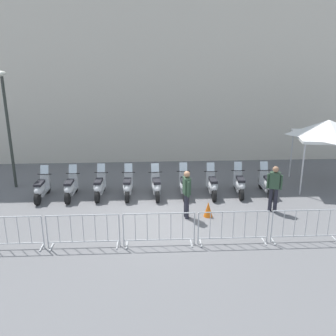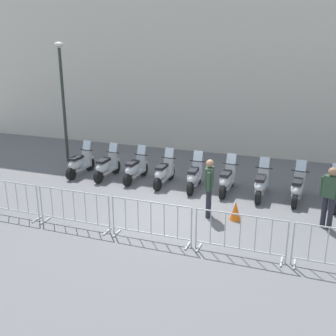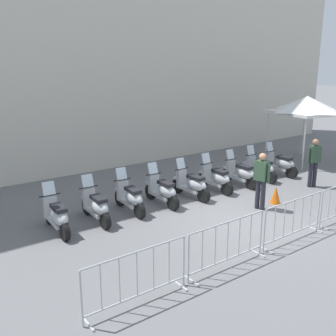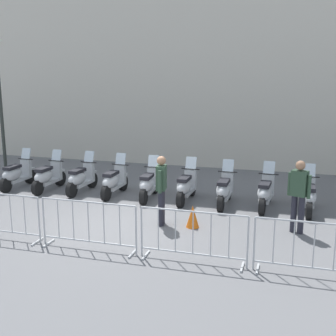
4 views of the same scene
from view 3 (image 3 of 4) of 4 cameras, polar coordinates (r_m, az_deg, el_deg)
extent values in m
plane|color=slate|center=(11.24, 10.82, -7.39)|extent=(120.00, 120.00, 0.00)
cube|color=beige|center=(17.24, -10.21, 21.26)|extent=(28.01, 7.00, 12.34)
cylinder|color=black|center=(11.13, -17.04, -6.70)|extent=(0.19, 0.49, 0.48)
cylinder|color=black|center=(10.03, -14.95, -8.99)|extent=(0.19, 0.49, 0.48)
cube|color=#B7BABC|center=(10.56, -16.07, -7.59)|extent=(0.38, 0.89, 0.10)
ellipsoid|color=#B7BABC|center=(10.22, -15.69, -6.87)|extent=(0.45, 0.88, 0.40)
cube|color=black|center=(10.17, -15.83, -5.66)|extent=(0.35, 0.63, 0.10)
cube|color=#B7BABC|center=(10.85, -16.88, -5.50)|extent=(0.35, 0.18, 0.60)
cylinder|color=black|center=(10.74, -17.01, -3.85)|extent=(0.56, 0.10, 0.04)
cube|color=silver|center=(10.73, -17.17, -2.86)|extent=(0.33, 0.18, 0.35)
cube|color=#B7BABC|center=(11.03, -17.15, -5.40)|extent=(0.24, 0.34, 0.06)
cylinder|color=black|center=(11.54, -11.82, -5.56)|extent=(0.19, 0.49, 0.48)
cylinder|color=black|center=(10.47, -9.23, -7.61)|extent=(0.19, 0.49, 0.48)
cube|color=#B7BABC|center=(10.98, -10.60, -6.34)|extent=(0.38, 0.89, 0.10)
ellipsoid|color=#B7BABC|center=(10.66, -10.07, -5.61)|extent=(0.46, 0.88, 0.40)
cube|color=black|center=(10.61, -10.19, -4.45)|extent=(0.35, 0.63, 0.10)
cube|color=#B7BABC|center=(11.27, -11.54, -4.37)|extent=(0.35, 0.18, 0.60)
cylinder|color=black|center=(11.16, -11.63, -2.77)|extent=(0.56, 0.10, 0.04)
cube|color=silver|center=(11.16, -11.78, -1.83)|extent=(0.33, 0.18, 0.35)
cube|color=#B7BABC|center=(11.44, -11.89, -4.30)|extent=(0.24, 0.34, 0.06)
cylinder|color=black|center=(12.07, -7.06, -4.41)|extent=(0.19, 0.49, 0.48)
cylinder|color=black|center=(11.04, -4.21, -6.23)|extent=(0.19, 0.49, 0.48)
cube|color=#B7BABC|center=(11.54, -5.71, -5.09)|extent=(0.37, 0.89, 0.10)
ellipsoid|color=#B7BABC|center=(11.22, -5.08, -4.36)|extent=(0.45, 0.87, 0.40)
cube|color=black|center=(11.18, -5.18, -3.25)|extent=(0.34, 0.63, 0.10)
cube|color=#B7BABC|center=(11.81, -6.71, -3.25)|extent=(0.35, 0.18, 0.60)
cylinder|color=black|center=(11.72, -6.76, -1.71)|extent=(0.56, 0.09, 0.04)
cube|color=silver|center=(11.71, -6.90, -0.81)|extent=(0.33, 0.17, 0.35)
cube|color=#B7BABC|center=(11.99, -7.10, -3.19)|extent=(0.23, 0.34, 0.06)
cylinder|color=black|center=(12.58, -2.56, -3.50)|extent=(0.21, 0.49, 0.48)
cylinder|color=black|center=(11.61, 0.74, -5.09)|extent=(0.21, 0.49, 0.48)
cube|color=#B7BABC|center=(12.08, -0.98, -4.09)|extent=(0.40, 0.90, 0.10)
ellipsoid|color=#B7BABC|center=(11.78, -0.23, -3.35)|extent=(0.47, 0.88, 0.40)
cube|color=black|center=(11.74, -0.31, -2.29)|extent=(0.36, 0.63, 0.10)
cube|color=#B7BABC|center=(12.34, -2.12, -2.36)|extent=(0.36, 0.19, 0.60)
cylinder|color=black|center=(12.24, -2.13, -0.88)|extent=(0.56, 0.11, 0.04)
cube|color=silver|center=(12.23, -2.26, -0.02)|extent=(0.34, 0.18, 0.35)
cube|color=#B7BABC|center=(12.50, -2.58, -2.32)|extent=(0.24, 0.34, 0.06)
cylinder|color=black|center=(13.15, 1.44, -2.66)|extent=(0.24, 0.50, 0.48)
cylinder|color=black|center=(12.29, 5.25, -4.00)|extent=(0.24, 0.50, 0.48)
cube|color=#B7BABC|center=(12.70, 3.29, -3.14)|extent=(0.46, 0.91, 0.10)
ellipsoid|color=#B7BABC|center=(12.43, 4.18, -2.39)|extent=(0.54, 0.90, 0.40)
cube|color=black|center=(12.39, 4.10, -1.39)|extent=(0.41, 0.65, 0.10)
cube|color=#B7BABC|center=(12.92, 1.99, -1.54)|extent=(0.36, 0.21, 0.60)
cylinder|color=black|center=(12.83, 2.01, -0.13)|extent=(0.55, 0.16, 0.04)
cube|color=silver|center=(12.82, 1.87, 0.69)|extent=(0.34, 0.21, 0.35)
cube|color=#B7BABC|center=(13.07, 1.45, -1.53)|extent=(0.27, 0.36, 0.06)
cylinder|color=black|center=(13.91, 5.16, -1.72)|extent=(0.21, 0.49, 0.48)
cylinder|color=black|center=(13.03, 8.67, -3.00)|extent=(0.21, 0.49, 0.48)
cube|color=#B7BABC|center=(13.45, 6.86, -2.18)|extent=(0.40, 0.90, 0.10)
ellipsoid|color=#B7BABC|center=(13.19, 7.70, -1.47)|extent=(0.47, 0.88, 0.40)
cube|color=black|center=(13.15, 7.64, -0.52)|extent=(0.36, 0.63, 0.10)
cube|color=#B7BABC|center=(13.69, 5.69, -0.66)|extent=(0.36, 0.19, 0.60)
cylinder|color=black|center=(13.60, 5.73, 0.68)|extent=(0.56, 0.11, 0.04)
cube|color=silver|center=(13.59, 5.61, 1.46)|extent=(0.34, 0.18, 0.35)
cube|color=#B7BABC|center=(13.83, 5.19, -0.65)|extent=(0.24, 0.34, 0.06)
cylinder|color=black|center=(14.60, 8.62, -1.02)|extent=(0.21, 0.50, 0.48)
cylinder|color=black|center=(13.79, 12.22, -2.16)|extent=(0.21, 0.50, 0.48)
cube|color=#B7BABC|center=(14.18, 10.38, -1.42)|extent=(0.41, 0.90, 0.10)
ellipsoid|color=#B7BABC|center=(13.93, 11.25, -0.73)|extent=(0.49, 0.89, 0.40)
cube|color=black|center=(13.89, 11.20, 0.17)|extent=(0.37, 0.64, 0.10)
cube|color=#B7BABC|center=(14.40, 9.19, 0.01)|extent=(0.36, 0.19, 0.60)
cylinder|color=black|center=(14.31, 9.24, 1.28)|extent=(0.56, 0.12, 0.04)
cube|color=silver|center=(14.31, 9.13, 2.02)|extent=(0.34, 0.19, 0.35)
cube|color=#B7BABC|center=(14.53, 8.67, 0.01)|extent=(0.25, 0.35, 0.06)
cylinder|color=black|center=(15.46, 11.55, -0.26)|extent=(0.19, 0.49, 0.48)
cylinder|color=black|center=(14.63, 14.92, -1.33)|extent=(0.19, 0.49, 0.48)
cube|color=#B7BABC|center=(15.03, 13.20, -0.63)|extent=(0.37, 0.89, 0.10)
ellipsoid|color=#B7BABC|center=(14.78, 14.02, 0.02)|extent=(0.44, 0.87, 0.40)
cube|color=black|center=(14.75, 13.99, 0.87)|extent=(0.34, 0.63, 0.10)
cube|color=#B7BABC|center=(15.25, 12.10, 0.71)|extent=(0.35, 0.17, 0.60)
cylinder|color=black|center=(15.18, 12.16, 1.92)|extent=(0.56, 0.09, 0.04)
cube|color=silver|center=(15.17, 12.07, 2.62)|extent=(0.33, 0.17, 0.35)
cube|color=#B7BABC|center=(15.39, 11.60, 0.71)|extent=(0.23, 0.34, 0.06)
cylinder|color=black|center=(16.24, 14.17, 0.33)|extent=(0.23, 0.50, 0.48)
cylinder|color=black|center=(15.53, 17.73, -0.60)|extent=(0.23, 0.50, 0.48)
cube|color=#B7BABC|center=(15.87, 15.92, 0.01)|extent=(0.43, 0.90, 0.10)
ellipsoid|color=#B7BABC|center=(15.65, 16.80, 0.65)|extent=(0.51, 0.89, 0.40)
cube|color=black|center=(15.62, 16.76, 1.46)|extent=(0.39, 0.64, 0.10)
cube|color=#B7BABC|center=(16.06, 14.76, 1.26)|extent=(0.36, 0.20, 0.60)
cylinder|color=black|center=(15.98, 14.84, 2.41)|extent=(0.56, 0.14, 0.04)
cube|color=silver|center=(15.98, 14.74, 3.07)|extent=(0.34, 0.20, 0.35)
cube|color=#B7BABC|center=(16.17, 14.23, 1.25)|extent=(0.26, 0.35, 0.06)
cube|color=#B2B5B7|center=(7.13, -11.71, -21.58)|extent=(0.11, 0.44, 0.04)
cube|color=#B2B5B7|center=(7.97, 1.79, -16.92)|extent=(0.11, 0.44, 0.04)
cylinder|color=#B2B5B7|center=(6.81, -12.63, -18.36)|extent=(0.04, 0.04, 1.05)
cylinder|color=#B2B5B7|center=(7.76, 2.33, -13.55)|extent=(0.04, 0.04, 1.05)
cylinder|color=#B2B5B7|center=(6.97, -4.66, -12.22)|extent=(2.12, 0.39, 0.04)
cylinder|color=#B2B5B7|center=(7.41, -4.51, -18.22)|extent=(2.12, 0.39, 0.04)
cylinder|color=#B2B5B7|center=(6.89, -9.85, -16.93)|extent=(0.02, 0.02, 0.87)
cylinder|color=#B2B5B7|center=(7.02, -7.15, -16.12)|extent=(0.02, 0.02, 0.87)
cylinder|color=#B2B5B7|center=(7.18, -4.59, -15.31)|extent=(0.02, 0.02, 0.87)
cylinder|color=#B2B5B7|center=(7.34, -2.15, -14.51)|extent=(0.02, 0.02, 0.87)
cylinder|color=#B2B5B7|center=(7.52, 0.16, -13.73)|extent=(0.02, 0.02, 0.87)
cube|color=#B2B5B7|center=(8.12, 3.47, -16.25)|extent=(0.11, 0.44, 0.04)
cube|color=#B2B5B7|center=(9.36, 12.98, -12.15)|extent=(0.11, 0.44, 0.04)
cylinder|color=#B2B5B7|center=(7.83, 3.04, -13.29)|extent=(0.04, 0.04, 1.05)
cylinder|color=#B2B5B7|center=(9.20, 13.52, -9.19)|extent=(0.04, 0.04, 1.05)
cylinder|color=#B2B5B7|center=(8.26, 8.89, -7.84)|extent=(2.12, 0.39, 0.04)
cylinder|color=#B2B5B7|center=(8.63, 8.65, -13.18)|extent=(2.12, 0.39, 0.04)
cylinder|color=#B2B5B7|center=(7.99, 5.07, -11.97)|extent=(0.02, 0.02, 0.87)
cylinder|color=#B2B5B7|center=(8.21, 6.97, -11.26)|extent=(0.02, 0.02, 0.87)
cylinder|color=#B2B5B7|center=(8.44, 8.77, -10.57)|extent=(0.02, 0.02, 0.87)
cylinder|color=#B2B5B7|center=(8.67, 10.46, -9.91)|extent=(0.02, 0.02, 0.87)
cylinder|color=#B2B5B7|center=(8.91, 12.05, -9.28)|extent=(0.02, 0.02, 0.87)
cube|color=#B2B5B7|center=(9.56, 14.15, -11.62)|extent=(0.11, 0.44, 0.04)
cube|color=#B2B5B7|center=(11.04, 20.77, -8.45)|extent=(0.11, 0.44, 0.04)
cylinder|color=#B2B5B7|center=(9.29, 14.01, -8.99)|extent=(0.04, 0.04, 1.05)
cylinder|color=#B2B5B7|center=(10.93, 21.27, -5.89)|extent=(0.04, 0.04, 1.05)
cylinder|color=#B2B5B7|center=(9.90, 18.19, -4.51)|extent=(2.12, 0.39, 0.04)
cylinder|color=#B2B5B7|center=(10.21, 17.79, -9.12)|extent=(2.12, 0.39, 0.04)
cylinder|color=#B2B5B7|center=(9.51, 15.44, -7.91)|extent=(0.02, 0.02, 0.87)
cylinder|color=#B2B5B7|center=(9.78, 16.75, -7.37)|extent=(0.02, 0.02, 0.87)
cylinder|color=#B2B5B7|center=(10.05, 17.99, -6.85)|extent=(0.02, 0.02, 0.87)
cylinder|color=#B2B5B7|center=(10.33, 19.16, -6.36)|extent=(0.02, 0.02, 0.87)
cylinder|color=#B2B5B7|center=(10.61, 20.26, -5.89)|extent=(0.02, 0.02, 0.87)
cube|color=#B2B5B7|center=(11.27, 21.59, -8.05)|extent=(0.11, 0.44, 0.04)
cylinder|color=#B2B5B7|center=(11.02, 21.61, -5.74)|extent=(0.04, 0.04, 1.05)
cylinder|color=#B2B5B7|center=(11.28, 22.63, -4.89)|extent=(0.02, 0.02, 0.87)
cylinder|color=#B2B5B7|center=(11.58, 23.55, -4.49)|extent=(0.02, 0.02, 0.87)
cylinder|color=#23232D|center=(11.91, 13.79, -3.95)|extent=(0.14, 0.14, 0.90)
cylinder|color=#23232D|center=(12.00, 13.06, -3.76)|extent=(0.14, 0.14, 0.90)
cube|color=#2D4733|center=(11.74, 13.65, -0.39)|extent=(0.32, 0.41, 0.60)
sphere|color=#9E7051|center=(11.63, 13.77, 1.61)|extent=(0.22, 0.22, 0.22)
cylinder|color=#2D4733|center=(11.64, 14.59, -0.84)|extent=(0.09, 0.09, 0.55)
cylinder|color=#2D4733|center=(11.87, 12.70, -0.41)|extent=(0.09, 0.09, 0.55)
cylinder|color=#23232D|center=(14.61, 20.21, -0.93)|extent=(0.14, 0.14, 0.90)
cylinder|color=#23232D|center=(14.71, 20.79, -0.88)|extent=(0.14, 0.14, 0.90)
cube|color=#2D4733|center=(14.48, 20.77, 1.95)|extent=(0.40, 0.29, 0.60)
sphere|color=#9E7051|center=(14.40, 20.92, 3.58)|extent=(0.22, 0.22, 0.22)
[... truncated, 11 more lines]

